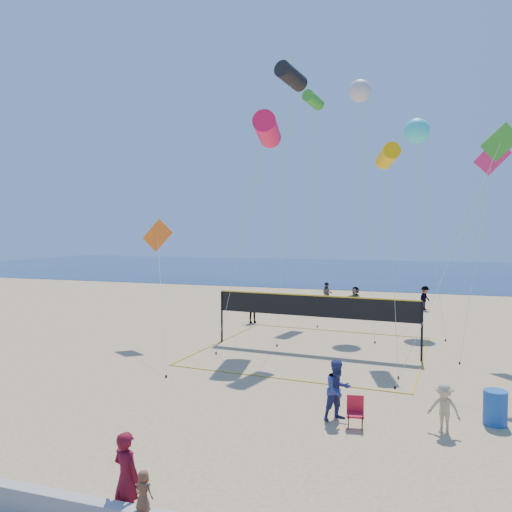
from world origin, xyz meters
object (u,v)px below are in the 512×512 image
(volleyball_net, at_px, (314,312))
(camp_chair, at_px, (355,410))
(woman, at_px, (126,478))
(trash_barrel, at_px, (495,408))

(volleyball_net, bearing_deg, camp_chair, -66.88)
(woman, bearing_deg, camp_chair, -103.00)
(trash_barrel, bearing_deg, camp_chair, -159.04)
(camp_chair, height_order, trash_barrel, trash_barrel)
(volleyball_net, bearing_deg, woman, -88.37)
(trash_barrel, distance_m, volleyball_net, 10.24)
(camp_chair, relative_size, volleyball_net, 0.09)
(woman, xyz_separation_m, trash_barrel, (7.69, 7.78, -0.41))
(trash_barrel, xyz_separation_m, volleyball_net, (-6.97, 7.37, 1.36))
(trash_barrel, height_order, volleyball_net, volleyball_net)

